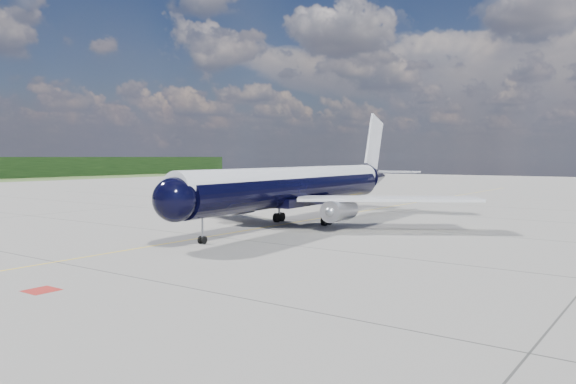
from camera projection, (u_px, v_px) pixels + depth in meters
ground at (329, 217)px, 66.01m from camera, size 320.00×320.00×0.00m
taxiway_centerline at (305, 221)px, 61.96m from camera, size 0.16×160.00×0.01m
red_marking at (41, 290)px, 29.65m from camera, size 1.60×1.60×0.01m
main_airliner at (302, 186)px, 59.08m from camera, size 36.44×44.49×12.85m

